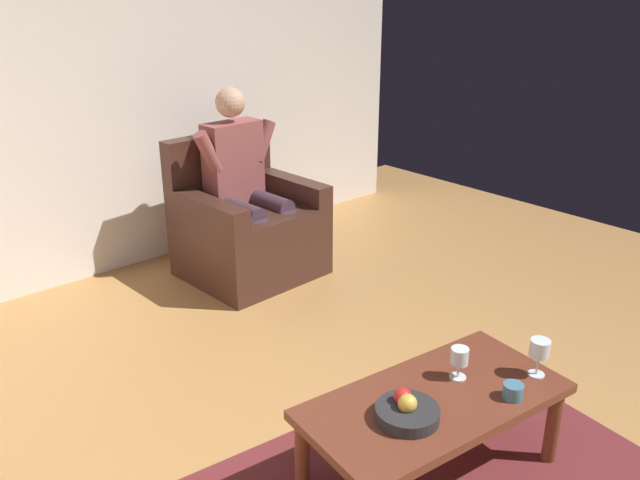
% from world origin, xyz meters
% --- Properties ---
extents(wall_back, '(5.76, 0.06, 2.56)m').
position_xyz_m(wall_back, '(0.00, -3.09, 1.28)').
color(wall_back, silver).
rests_on(wall_back, ground).
extents(rug, '(1.91, 1.35, 0.01)m').
position_xyz_m(rug, '(-0.22, -0.24, 0.00)').
color(rug, maroon).
rests_on(rug, ground).
extents(armchair, '(0.86, 0.80, 0.95)m').
position_xyz_m(armchair, '(-0.87, -2.40, 0.33)').
color(armchair, '#3E231B').
rests_on(armchair, ground).
extents(person_seated, '(0.66, 0.58, 1.27)m').
position_xyz_m(person_seated, '(-0.87, -2.40, 0.68)').
color(person_seated, '#8F4947').
rests_on(person_seated, ground).
extents(coffee_table, '(1.14, 0.67, 0.39)m').
position_xyz_m(coffee_table, '(-0.22, -0.24, 0.34)').
color(coffee_table, brown).
rests_on(coffee_table, ground).
extents(wine_glass_near, '(0.08, 0.08, 0.17)m').
position_xyz_m(wine_glass_near, '(-0.66, -0.05, 0.51)').
color(wine_glass_near, silver).
rests_on(wine_glass_near, coffee_table).
extents(wine_glass_far, '(0.07, 0.07, 0.14)m').
position_xyz_m(wine_glass_far, '(-0.40, -0.26, 0.48)').
color(wine_glass_far, silver).
rests_on(wine_glass_far, coffee_table).
extents(fruit_bowl, '(0.24, 0.24, 0.11)m').
position_xyz_m(fruit_bowl, '(-0.03, -0.22, 0.43)').
color(fruit_bowl, '#28282A').
rests_on(fruit_bowl, coffee_table).
extents(candle_jar, '(0.08, 0.08, 0.06)m').
position_xyz_m(candle_jar, '(-0.44, -0.03, 0.42)').
color(candle_jar, teal).
rests_on(candle_jar, coffee_table).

